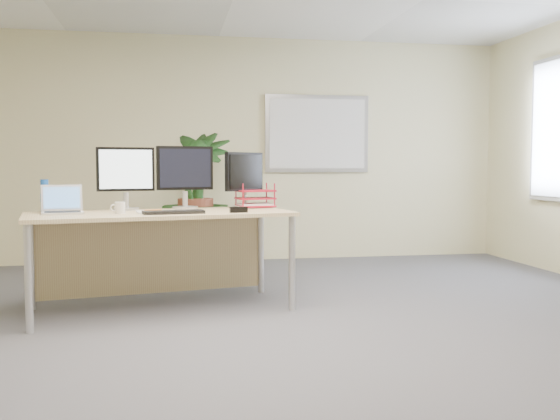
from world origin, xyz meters
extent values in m
plane|color=#4D4D53|center=(0.00, 0.00, 0.00)|extent=(8.00, 8.00, 0.00)
cube|color=beige|center=(0.00, 4.00, 1.35)|extent=(7.00, 0.04, 2.70)
cube|color=#B9B9BE|center=(1.20, 3.97, 1.55)|extent=(1.30, 0.03, 0.95)
cube|color=white|center=(1.20, 3.95, 1.55)|extent=(1.20, 0.01, 0.85)
cube|color=tan|center=(-0.68, 1.45, 0.77)|extent=(2.17, 1.22, 0.03)
cube|color=tan|center=(-0.75, 1.84, 0.38)|extent=(1.92, 0.38, 0.64)
cylinder|color=silver|center=(-1.56, 0.89, 0.38)|extent=(0.05, 0.05, 0.76)
cylinder|color=silver|center=(0.35, 1.25, 0.38)|extent=(0.05, 0.05, 0.76)
cylinder|color=silver|center=(-1.70, 1.64, 0.38)|extent=(0.05, 0.05, 0.76)
cylinder|color=silver|center=(0.21, 2.00, 0.38)|extent=(0.05, 0.05, 0.76)
imported|color=#133513|center=(-0.32, 3.52, 0.75)|extent=(1.11, 1.11, 1.50)
cylinder|color=silver|center=(-0.96, 1.71, 0.80)|extent=(0.21, 0.21, 0.02)
cylinder|color=silver|center=(-0.96, 1.71, 0.87)|extent=(0.04, 0.04, 0.13)
cube|color=black|center=(-0.96, 1.71, 1.12)|extent=(0.46, 0.13, 0.36)
cube|color=white|center=(-0.95, 1.68, 1.12)|extent=(0.42, 0.08, 0.32)
cylinder|color=silver|center=(-0.47, 1.78, 0.80)|extent=(0.22, 0.22, 0.02)
cylinder|color=silver|center=(-0.47, 1.78, 0.87)|extent=(0.04, 0.04, 0.13)
cube|color=black|center=(-0.47, 1.78, 1.13)|extent=(0.48, 0.13, 0.37)
cube|color=black|center=(-0.47, 1.75, 1.13)|extent=(0.43, 0.09, 0.33)
cylinder|color=silver|center=(0.04, 1.86, 0.80)|extent=(0.20, 0.20, 0.02)
cylinder|color=silver|center=(0.04, 1.86, 0.86)|extent=(0.04, 0.04, 0.12)
cube|color=black|center=(0.04, 1.86, 1.10)|extent=(0.36, 0.31, 0.34)
cube|color=black|center=(0.06, 1.84, 1.10)|extent=(0.31, 0.25, 0.30)
cube|color=silver|center=(-1.41, 1.37, 0.79)|extent=(0.34, 0.27, 0.02)
cube|color=black|center=(-1.41, 1.36, 0.80)|extent=(0.28, 0.18, 0.00)
cube|color=silver|center=(-1.43, 1.50, 0.90)|extent=(0.31, 0.11, 0.20)
cube|color=#4E84CA|center=(-1.43, 1.50, 0.90)|extent=(0.27, 0.09, 0.16)
cube|color=black|center=(-0.58, 1.25, 0.80)|extent=(0.48, 0.24, 0.03)
cylinder|color=silver|center=(-0.98, 1.34, 0.83)|extent=(0.08, 0.08, 0.09)
torus|color=silver|center=(-1.02, 1.34, 0.83)|extent=(0.06, 0.02, 0.06)
cube|color=silver|center=(-0.71, 1.39, 0.79)|extent=(0.33, 0.27, 0.01)
cylinder|color=orange|center=(-0.73, 1.41, 0.80)|extent=(0.13, 0.06, 0.01)
cylinder|color=gold|center=(-0.47, 1.42, 0.79)|extent=(0.12, 0.04, 0.02)
cylinder|color=#AFC3CD|center=(-1.58, 1.63, 0.89)|extent=(0.06, 0.06, 0.20)
cylinder|color=blue|center=(-1.58, 1.63, 1.02)|extent=(0.06, 0.06, 0.06)
cylinder|color=blue|center=(-1.58, 1.63, 0.90)|extent=(0.07, 0.07, 0.06)
cube|color=#A31425|center=(0.13, 1.85, 0.80)|extent=(0.35, 0.29, 0.01)
cube|color=#A31425|center=(0.13, 1.85, 0.87)|extent=(0.35, 0.29, 0.01)
cube|color=#A31425|center=(0.13, 1.85, 0.93)|extent=(0.35, 0.29, 0.01)
cube|color=silver|center=(0.13, 1.85, 0.81)|extent=(0.32, 0.26, 0.02)
cube|color=black|center=(-0.07, 1.28, 0.81)|extent=(0.14, 0.06, 0.05)
camera|label=1|loc=(-0.60, -3.57, 1.15)|focal=40.00mm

